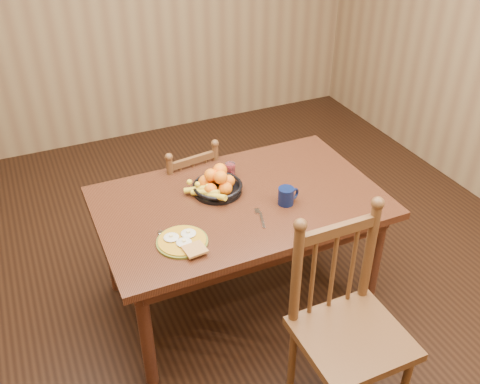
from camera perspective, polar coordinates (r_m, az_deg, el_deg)
name	(u,v)px	position (r m, az deg, el deg)	size (l,w,h in m)	color
room	(240,101)	(2.73, 0.00, 9.65)	(4.52, 5.02, 2.72)	black
dining_table	(240,212)	(3.08, 0.00, -2.10)	(1.60, 1.00, 0.75)	black
chair_far	(186,200)	(3.63, -5.74, -0.80)	(0.44, 0.43, 0.86)	#4B2D16
chair_near	(347,328)	(2.66, 11.37, -13.99)	(0.49, 0.47, 1.08)	#4B2D16
breakfast_plate	(183,241)	(2.72, -6.12, -5.25)	(0.26, 0.29, 0.04)	#59601E
fork	(260,217)	(2.89, 2.20, -2.66)	(0.06, 0.18, 0.00)	silver
spoon	(163,235)	(2.78, -8.19, -4.57)	(0.04, 0.16, 0.01)	silver
coffee_mug	(287,196)	(2.98, 5.01, -0.40)	(0.13, 0.09, 0.10)	#091234
juice_glass	(230,170)	(3.21, -1.04, 2.33)	(0.06, 0.06, 0.09)	silver
fruit_bowl	(216,184)	(3.06, -2.53, 0.82)	(0.32, 0.32, 0.17)	black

